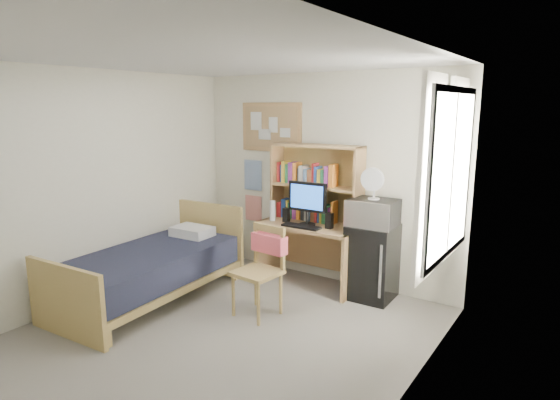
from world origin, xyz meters
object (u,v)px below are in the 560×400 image
Objects in this scene: bulletin_board at (271,127)px; speaker_left at (286,215)px; mini_fridge at (372,262)px; monitor at (307,203)px; bed at (150,275)px; desk at (309,254)px; desk_chair at (257,272)px; desk_fan at (374,185)px; speaker_right at (329,221)px; microwave at (373,213)px.

bulletin_board reaches higher than speaker_left.
mini_fridge is 1.62× the size of monitor.
bed is 3.94× the size of monitor.
monitor reaches higher than speaker_left.
desk is (0.79, -0.31, -1.53)m from bulletin_board.
desk_chair is at bearing -127.60° from mini_fridge.
desk_fan is at bearing 4.13° from speaker_left.
mini_fridge is at bearing 7.06° from monitor.
speaker_right is (1.57, 1.38, 0.58)m from bed.
speaker_left is at bearing 50.94° from bed.
desk is 1.02m from microwave.
monitor is at bearing -0.00° from speaker_left.
speaker_right reaches higher than speaker_left.
desk reaches higher than bed.
monitor is (1.27, 1.37, 0.76)m from bed.
microwave is at bearing 5.66° from monitor.
bulletin_board is 1.73m from desk_fan.
desk_chair is (-0.00, -1.07, 0.09)m from desk.
mini_fridge is 4.67× the size of speaker_right.
monitor is (-0.80, -0.12, 0.61)m from mini_fridge.
speaker_left is 0.60m from speaker_right.
bulletin_board reaches higher than desk.
mini_fridge is at bearing 11.16° from speaker_right.
mini_fridge is at bearing 59.24° from desk_chair.
desk_fan is at bearing 58.73° from desk_chair.
desk_chair reaches higher than mini_fridge.
desk_fan is (0.00, -0.02, 0.90)m from mini_fridge.
bed is at bearing -146.17° from mini_fridge.
mini_fridge is 2.56m from bed.
desk_chair is at bearing -128.11° from desk_fan.
desk is at bearing -179.28° from desk_fan.
bed is (-1.27, -1.43, -0.10)m from desk.
speaker_left is 1.20m from desk_fan.
mini_fridge is at bearing 5.16° from speaker_left.
desk_chair is (0.79, -1.38, -1.44)m from bulletin_board.
desk_fan is at bearing -90.00° from mini_fridge.
speaker_left is (-0.30, 1.00, 0.38)m from desk_chair.
mini_fridge is 1.02m from monitor.
monitor is at bearing 43.54° from bed.
bed is (-2.07, -1.49, -0.14)m from mini_fridge.
desk_chair reaches higher than desk.
monitor is at bearing -25.25° from bulletin_board.
desk_chair is 1.47m from microwave.
bed is at bearing -139.85° from speaker_right.
speaker_right is (0.60, 0.01, 0.01)m from speaker_left.
desk is 2.33× the size of monitor.
desk_fan is (1.10, 0.10, 0.46)m from speaker_left.
bed is at bearing -158.88° from desk_chair.
speaker_left is at bearing -175.54° from mini_fridge.
monitor reaches higher than microwave.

